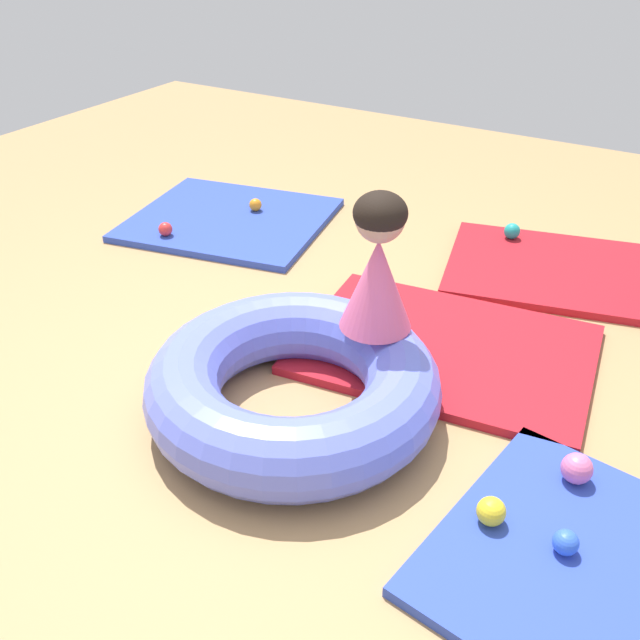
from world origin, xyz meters
TOP-DOWN VIEW (x-y plane):
  - ground_plane at (0.00, 0.00)m, footprint 8.00×8.00m
  - gym_mat_near_left at (0.31, 0.75)m, footprint 1.33×1.04m
  - gym_mat_far_left at (-1.35, 1.40)m, footprint 1.29×1.20m
  - gym_mat_front at (0.74, 1.79)m, footprint 1.69×1.19m
  - inflatable_cushion at (-0.04, 0.06)m, footprint 1.12×1.12m
  - child_in_pink at (0.14, 0.39)m, footprint 0.40×0.40m
  - play_ball_teal at (-0.08, 0.54)m, footprint 0.09×0.09m
  - play_ball_green at (-0.13, 0.91)m, footprint 0.08×0.08m
  - play_ball_orange at (-1.26, 1.55)m, footprint 0.08×0.08m
  - play_ball_pink at (0.99, 0.21)m, footprint 0.11×0.11m
  - play_ball_red at (-1.50, 0.99)m, footprint 0.08×0.08m
  - play_ball_yellow at (0.81, -0.12)m, footprint 0.09×0.09m
  - play_ball_blue at (1.04, -0.12)m, footprint 0.08×0.08m
  - play_ball_teal_second at (0.21, 1.96)m, footprint 0.09×0.09m

SIDE VIEW (x-z plane):
  - ground_plane at x=0.00m, z-range 0.00..0.00m
  - gym_mat_near_left at x=0.31m, z-range 0.00..0.04m
  - gym_mat_far_left at x=-1.35m, z-range 0.00..0.04m
  - gym_mat_front at x=0.74m, z-range 0.00..0.04m
  - play_ball_orange at x=-1.26m, z-range 0.04..0.12m
  - play_ball_green at x=-0.13m, z-range 0.04..0.12m
  - play_ball_blue at x=1.04m, z-range 0.04..0.12m
  - play_ball_red at x=-1.50m, z-range 0.04..0.12m
  - play_ball_teal at x=-0.08m, z-range 0.04..0.13m
  - play_ball_teal_second at x=0.21m, z-range 0.04..0.13m
  - play_ball_yellow at x=0.81m, z-range 0.04..0.13m
  - play_ball_pink at x=0.99m, z-range 0.04..0.15m
  - inflatable_cushion at x=-0.04m, z-range 0.00..0.29m
  - child_in_pink at x=0.14m, z-range 0.28..0.83m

